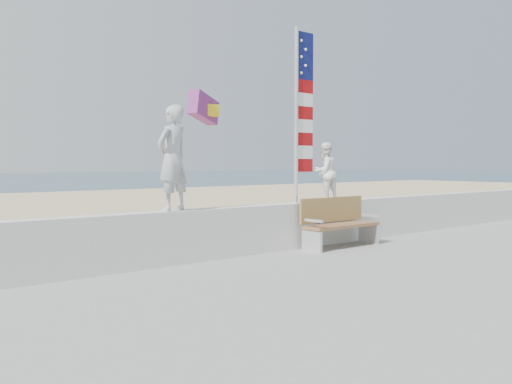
% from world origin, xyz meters
% --- Properties ---
extents(ground, '(220.00, 220.00, 0.00)m').
position_xyz_m(ground, '(0.00, 0.00, 0.00)').
color(ground, '#2A4455').
rests_on(ground, ground).
extents(sand, '(90.00, 40.00, 0.08)m').
position_xyz_m(sand, '(0.00, 9.00, 0.04)').
color(sand, '#C9AF86').
rests_on(sand, ground).
extents(seawall, '(30.00, 0.35, 0.90)m').
position_xyz_m(seawall, '(0.00, 2.00, 0.63)').
color(seawall, silver).
rests_on(seawall, boardwalk).
extents(adult, '(0.74, 0.60, 1.77)m').
position_xyz_m(adult, '(-1.44, 2.00, 1.96)').
color(adult, '#A3A4A9').
rests_on(adult, seawall).
extents(child, '(0.62, 0.49, 1.24)m').
position_xyz_m(child, '(2.23, 2.00, 1.70)').
color(child, white).
rests_on(child, seawall).
extents(bench, '(1.80, 0.57, 1.00)m').
position_xyz_m(bench, '(2.16, 1.55, 0.69)').
color(bench, brown).
rests_on(bench, boardwalk).
extents(flag, '(0.50, 0.08, 3.50)m').
position_xyz_m(flag, '(1.53, 2.00, 2.99)').
color(flag, white).
rests_on(flag, seawall).
extents(parafoil_kite, '(1.05, 0.71, 0.72)m').
position_xyz_m(parafoil_kite, '(0.68, 4.19, 3.10)').
color(parafoil_kite, red).
rests_on(parafoil_kite, ground).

